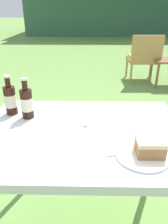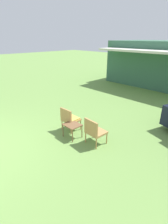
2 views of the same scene
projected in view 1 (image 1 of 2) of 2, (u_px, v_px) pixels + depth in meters
name	position (u px, v px, depth m)	size (l,w,h in m)	color
cabin_building	(122.00, 4.00, 11.23)	(9.31, 5.20, 2.75)	#38664C
wicker_chair_cushioned	(144.00, 56.00, 3.85)	(0.53, 0.50, 0.83)	#B2844C
patio_table	(84.00, 143.00, 1.06)	(0.98, 0.71, 0.71)	silver
cake_on_plate	(147.00, 150.00, 0.85)	(0.21, 0.21, 0.08)	white
cola_bottle_near	(27.00, 103.00, 1.12)	(0.06, 0.06, 0.21)	black
cola_bottle_far	(10.00, 100.00, 1.16)	(0.06, 0.06, 0.21)	black
fork	(128.00, 152.00, 0.87)	(0.18, 0.06, 0.01)	silver
loose_bottle_cap	(86.00, 125.00, 1.07)	(0.03, 0.03, 0.01)	silver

